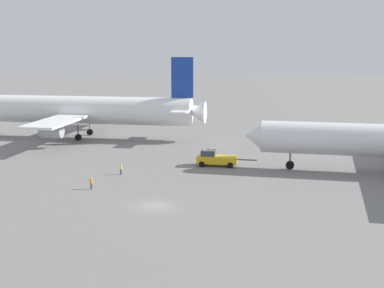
{
  "coord_description": "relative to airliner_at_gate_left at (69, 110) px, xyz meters",
  "views": [
    {
      "loc": [
        13.57,
        -64.0,
        19.17
      ],
      "look_at": [
        1.67,
        20.52,
        4.0
      ],
      "focal_mm": 52.81,
      "sensor_mm": 36.0,
      "label": 1
    }
  ],
  "objects": [
    {
      "name": "ground_plane",
      "position": [
        27.78,
        -47.12,
        -5.71
      ],
      "size": [
        600.0,
        600.0,
        0.0
      ],
      "primitive_type": "plane",
      "color": "slate"
    },
    {
      "name": "airliner_at_gate_left",
      "position": [
        0.0,
        0.0,
        0.0
      ],
      "size": [
        57.78,
        41.94,
        16.63
      ],
      "color": "white",
      "rests_on": "ground"
    },
    {
      "name": "pushback_tug",
      "position": [
        32.84,
        -23.48,
        -4.52
      ],
      "size": [
        9.53,
        3.13,
        2.82
      ],
      "color": "gold",
      "rests_on": "ground"
    },
    {
      "name": "ground_crew_marshaller_foreground",
      "position": [
        19.45,
        -31.44,
        -4.89
      ],
      "size": [
        0.36,
        0.36,
        1.59
      ],
      "color": "#4C4C51",
      "rests_on": "ground"
    },
    {
      "name": "ground_crew_wing_walker_right",
      "position": [
        17.76,
        -40.32,
        -4.89
      ],
      "size": [
        0.46,
        0.37,
        1.59
      ],
      "color": "#4C4C51",
      "rests_on": "ground"
    }
  ]
}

